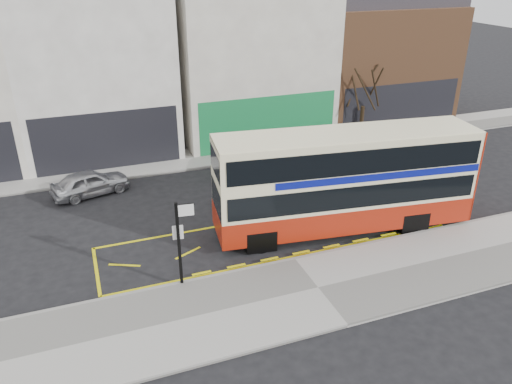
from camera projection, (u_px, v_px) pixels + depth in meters
name	position (u px, v px, depth m)	size (l,w,h in m)	color
ground	(290.00, 256.00, 18.97)	(120.00, 120.00, 0.00)	black
pavement	(318.00, 289.00, 17.00)	(40.00, 4.00, 0.15)	#A6A49E
kerb	(295.00, 260.00, 18.62)	(40.00, 0.15, 0.15)	gray
far_pavement	(211.00, 156.00, 28.25)	(50.00, 3.00, 0.15)	#A6A49E
road_markings	(274.00, 236.00, 20.33)	(14.00, 3.40, 0.01)	yellow
terrace_left	(92.00, 56.00, 27.64)	(8.00, 8.01, 11.80)	white
terrace_green_shop	(245.00, 51.00, 30.58)	(9.00, 8.01, 11.30)	white
terrace_right	(371.00, 50.00, 33.64)	(9.00, 8.01, 10.30)	brown
double_decker_bus	(346.00, 180.00, 20.04)	(10.72, 3.71, 4.19)	#FBF2BF
bus_stop_post	(180.00, 236.00, 16.45)	(0.76, 0.19, 3.08)	black
car_silver	(90.00, 183.00, 23.65)	(1.44, 3.59, 1.22)	silver
car_grey	(254.00, 159.00, 26.21)	(1.45, 4.17, 1.37)	#42464A
car_white	(359.00, 140.00, 28.96)	(1.81, 4.45, 1.29)	silver
street_tree_right	(366.00, 76.00, 29.29)	(2.68, 2.68, 5.79)	black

